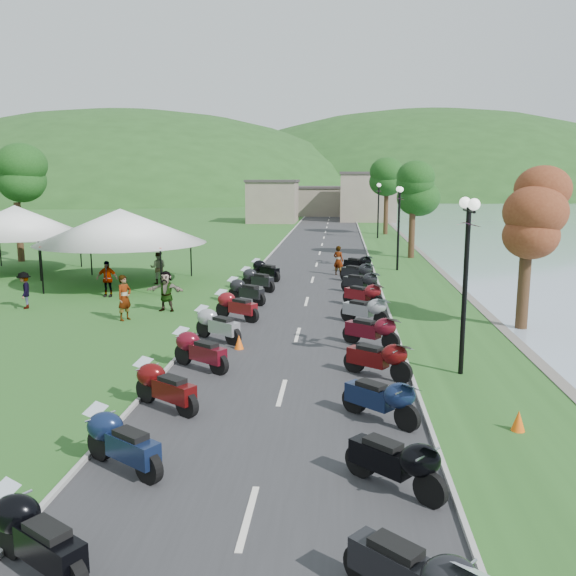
{
  "coord_description": "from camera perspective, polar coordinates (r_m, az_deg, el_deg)",
  "views": [
    {
      "loc": [
        1.45,
        0.78,
        5.61
      ],
      "look_at": [
        -0.54,
        24.34,
        1.3
      ],
      "focal_mm": 38.0,
      "sensor_mm": 36.0,
      "label": 1
    }
  ],
  "objects": [
    {
      "name": "road",
      "position": [
        39.65,
        2.7,
        2.2
      ],
      "size": [
        7.0,
        120.0,
        0.02
      ],
      "primitive_type": "cube",
      "color": "#2F2F31",
      "rests_on": "ground"
    },
    {
      "name": "hills_backdrop",
      "position": [
        199.31,
        4.47,
        8.68
      ],
      "size": [
        360.0,
        120.0,
        76.0
      ],
      "primitive_type": null,
      "color": "#285621",
      "rests_on": "ground"
    },
    {
      "name": "far_building",
      "position": [
        84.35,
        2.52,
        8.2
      ],
      "size": [
        18.0,
        16.0,
        5.0
      ],
      "primitive_type": "cube",
      "color": "gray",
      "rests_on": "ground"
    },
    {
      "name": "moto_row_left",
      "position": [
        15.27,
        -11.11,
        -9.22
      ],
      "size": [
        2.6,
        40.47,
        1.1
      ],
      "primitive_type": null,
      "color": "#331411",
      "rests_on": "ground"
    },
    {
      "name": "moto_row_right",
      "position": [
        17.5,
        8.03,
        -6.59
      ],
      "size": [
        2.6,
        40.59,
        1.1
      ],
      "primitive_type": null,
      "color": "#331411",
      "rests_on": "ground"
    },
    {
      "name": "vendor_tent_main",
      "position": [
        33.26,
        -15.29,
        3.73
      ],
      "size": [
        5.91,
        5.91,
        4.0
      ],
      "primitive_type": null,
      "color": "white",
      "rests_on": "ground"
    },
    {
      "name": "vendor_tent_side",
      "position": [
        39.42,
        -24.01,
        4.18
      ],
      "size": [
        5.32,
        5.32,
        4.0
      ],
      "primitive_type": null,
      "color": "white",
      "rests_on": "ground"
    },
    {
      "name": "tree_lakeside",
      "position": [
        24.09,
        21.46,
        4.27
      ],
      "size": [
        2.42,
        2.42,
        6.74
      ],
      "primitive_type": null,
      "color": "#1C5018",
      "rests_on": "ground"
    },
    {
      "name": "pedestrian_a",
      "position": [
        25.15,
        -14.96,
        -2.92
      ],
      "size": [
        0.73,
        0.81,
        1.82
      ],
      "primitive_type": "imported",
      "rotation": [
        0.0,
        0.0,
        1.11
      ],
      "color": "slate",
      "rests_on": "ground"
    },
    {
      "name": "pedestrian_b",
      "position": [
        33.26,
        -11.99,
        0.39
      ],
      "size": [
        0.91,
        0.59,
        1.74
      ],
      "primitive_type": "imported",
      "rotation": [
        0.0,
        0.0,
        3.3
      ],
      "color": "slate",
      "rests_on": "ground"
    },
    {
      "name": "pedestrian_c",
      "position": [
        28.81,
        -23.32,
        -1.76
      ],
      "size": [
        0.81,
        1.12,
        1.6
      ],
      "primitive_type": "imported",
      "rotation": [
        0.0,
        0.0,
        5.13
      ],
      "color": "slate",
      "rests_on": "ground"
    }
  ]
}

